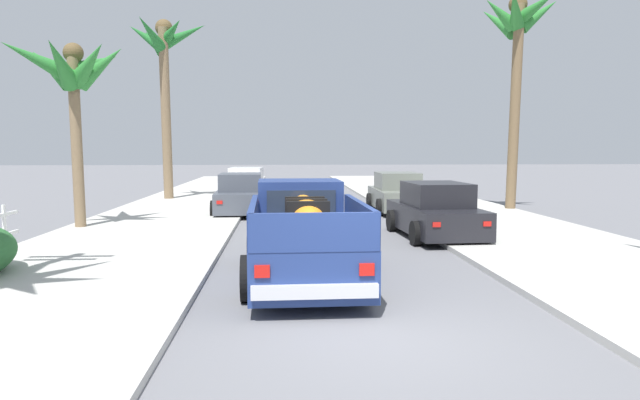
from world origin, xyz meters
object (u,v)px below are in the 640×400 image
object	(u,v)px
palm_tree_left_mid	(72,73)
car_left_near	(398,194)
pickup_truck	(303,236)
car_left_mid	(435,212)
palm_tree_right_fore	(164,57)
car_right_mid	(246,184)
car_right_near	(241,195)
palm_tree_right_back	(517,37)

from	to	relation	value
palm_tree_left_mid	car_left_near	bearing A→B (deg)	23.31
pickup_truck	car_left_mid	bearing A→B (deg)	51.76
palm_tree_right_fore	palm_tree_left_mid	world-z (taller)	palm_tree_right_fore
pickup_truck	car_left_mid	distance (m)	6.20
car_right_mid	palm_tree_left_mid	distance (m)	12.29
car_right_near	palm_tree_left_mid	bearing A→B (deg)	-137.37
car_right_mid	palm_tree_right_fore	xyz separation A→B (m)	(-3.58, -1.08, 5.92)
car_right_mid	palm_tree_left_mid	bearing A→B (deg)	-112.04
palm_tree_left_mid	pickup_truck	bearing A→B (deg)	-46.26
pickup_truck	car_right_near	distance (m)	11.18
palm_tree_left_mid	palm_tree_right_back	xyz separation A→B (m)	(15.06, 4.28, 2.01)
car_right_mid	palm_tree_right_back	world-z (taller)	palm_tree_right_back
pickup_truck	car_right_mid	xyz separation A→B (m)	(-2.15, 17.60, -0.10)
car_right_mid	palm_tree_right_back	distance (m)	13.87
pickup_truck	palm_tree_right_fore	size ratio (longest dim) A/B	0.63
palm_tree_left_mid	palm_tree_right_back	distance (m)	15.79
pickup_truck	car_right_mid	world-z (taller)	pickup_truck
car_right_near	car_left_mid	world-z (taller)	same
car_right_near	car_left_mid	distance (m)	8.44
car_left_mid	car_left_near	bearing A→B (deg)	87.84
car_right_near	car_left_near	bearing A→B (deg)	3.51
car_left_near	car_right_mid	size ratio (longest dim) A/B	0.99
car_left_near	car_right_mid	bearing A→B (deg)	135.07
palm_tree_right_fore	car_left_mid	bearing A→B (deg)	-50.58
car_left_mid	palm_tree_right_back	size ratio (longest dim) A/B	0.52
car_right_mid	pickup_truck	bearing A→B (deg)	-83.03
car_left_near	palm_tree_right_fore	size ratio (longest dim) A/B	0.51
pickup_truck	car_left_mid	xyz separation A→B (m)	(3.84, 4.87, -0.10)
car_right_mid	car_left_mid	bearing A→B (deg)	-64.80
car_left_near	palm_tree_right_fore	distance (m)	12.56
pickup_truck	palm_tree_right_fore	world-z (taller)	palm_tree_right_fore
palm_tree_right_fore	car_right_near	bearing A→B (deg)	-55.55
car_left_near	palm_tree_left_mid	world-z (taller)	palm_tree_left_mid
palm_tree_right_back	car_left_mid	bearing A→B (deg)	-127.12
car_left_near	car_right_near	distance (m)	6.05
car_left_near	car_right_mid	xyz separation A→B (m)	(-6.23, 6.22, 0.00)
car_right_near	palm_tree_right_fore	world-z (taller)	palm_tree_right_fore
palm_tree_right_back	car_right_near	bearing A→B (deg)	-179.56
car_left_mid	palm_tree_left_mid	xyz separation A→B (m)	(-10.35, 1.94, 3.95)
pickup_truck	palm_tree_right_fore	distance (m)	18.43
pickup_truck	palm_tree_right_back	size ratio (longest dim) A/B	0.64
car_right_near	car_right_mid	distance (m)	6.59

